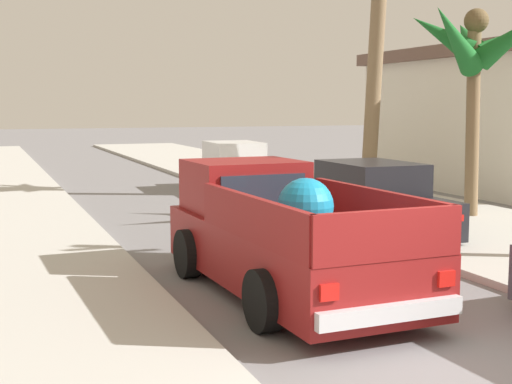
{
  "coord_description": "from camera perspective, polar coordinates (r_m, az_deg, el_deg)",
  "views": [
    {
      "loc": [
        -4.64,
        -5.61,
        2.67
      ],
      "look_at": [
        -0.26,
        5.7,
        1.2
      ],
      "focal_mm": 50.08,
      "sensor_mm": 36.0,
      "label": 1
    }
  ],
  "objects": [
    {
      "name": "car_left_near",
      "position": [
        14.77,
        8.99,
        -0.78
      ],
      "size": [
        2.07,
        4.28,
        1.54
      ],
      "color": "black",
      "rests_on": "ground"
    },
    {
      "name": "sidewalk_right",
      "position": [
        20.22,
        7.36,
        -0.55
      ],
      "size": [
        5.28,
        60.0,
        0.12
      ],
      "primitive_type": "cube",
      "color": "beige",
      "rests_on": "ground"
    },
    {
      "name": "curb_left",
      "position": [
        17.82,
        -17.97,
        -1.87
      ],
      "size": [
        0.16,
        60.0,
        0.1
      ],
      "primitive_type": "cube",
      "color": "silver",
      "rests_on": "ground"
    },
    {
      "name": "car_left_mid",
      "position": [
        22.46,
        -1.74,
        1.92
      ],
      "size": [
        2.18,
        4.32,
        1.54
      ],
      "color": "silver",
      "rests_on": "ground"
    },
    {
      "name": "pickup_truck",
      "position": [
        10.27,
        1.98,
        -3.63
      ],
      "size": [
        2.35,
        5.27,
        1.8
      ],
      "color": "maroon",
      "rests_on": "ground"
    },
    {
      "name": "palm_tree_left_fore",
      "position": [
        17.35,
        17.4,
        11.03
      ],
      "size": [
        4.2,
        3.57,
        4.95
      ],
      "color": "brown",
      "rests_on": "ground"
    },
    {
      "name": "curb_right",
      "position": [
        19.66,
        4.18,
        -0.76
      ],
      "size": [
        0.16,
        60.0,
        0.1
      ],
      "primitive_type": "cube",
      "color": "silver",
      "rests_on": "ground"
    },
    {
      "name": "ground_plane",
      "position": [
        7.75,
        17.8,
        -13.58
      ],
      "size": [
        160.0,
        160.0,
        0.0
      ],
      "primitive_type": "plane",
      "color": "slate"
    }
  ]
}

